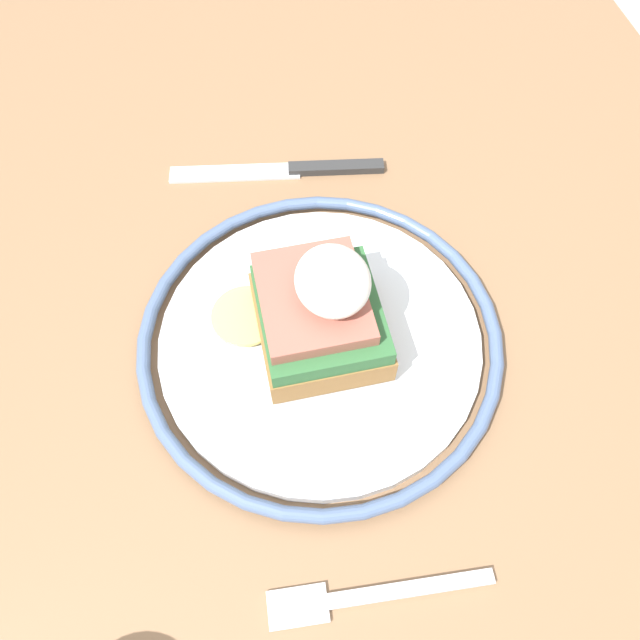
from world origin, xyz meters
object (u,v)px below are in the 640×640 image
at_px(plate, 320,339).
at_px(knife, 294,170).
at_px(fork, 368,596).
at_px(sandwich, 319,311).

distance_m(plate, knife, 0.17).
bearing_deg(fork, knife, -3.76).
distance_m(sandwich, fork, 0.18).
bearing_deg(knife, plate, 175.22).
height_order(plate, fork, plate).
bearing_deg(fork, plate, -2.76).
xyz_separation_m(sandwich, fork, (-0.18, 0.01, -0.04)).
relative_size(sandwich, fork, 0.85).
relative_size(plate, knife, 1.42).
distance_m(plate, sandwich, 0.04).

